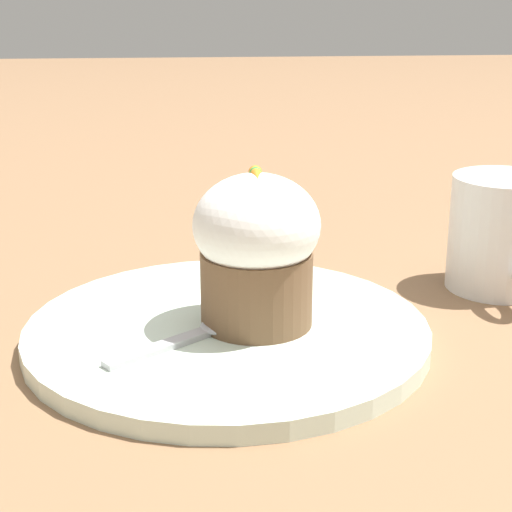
{
  "coord_description": "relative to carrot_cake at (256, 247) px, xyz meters",
  "views": [
    {
      "loc": [
        0.52,
        -0.02,
        0.23
      ],
      "look_at": [
        -0.0,
        0.02,
        0.06
      ],
      "focal_mm": 60.0,
      "sensor_mm": 36.0,
      "label": 1
    }
  ],
  "objects": [
    {
      "name": "dessert_plate",
      "position": [
        0.0,
        -0.02,
        -0.06
      ],
      "size": [
        0.27,
        0.27,
        0.01
      ],
      "color": "silver",
      "rests_on": "ground_plane"
    },
    {
      "name": "spoon",
      "position": [
        0.02,
        -0.03,
        -0.05
      ],
      "size": [
        0.08,
        0.1,
        0.01
      ],
      "color": "#B7B7BC",
      "rests_on": "dessert_plate"
    },
    {
      "name": "coffee_cup",
      "position": [
        -0.08,
        0.19,
        -0.02
      ],
      "size": [
        0.11,
        0.08,
        0.09
      ],
      "color": "white",
      "rests_on": "ground_plane"
    },
    {
      "name": "carrot_cake",
      "position": [
        0.0,
        0.0,
        0.0
      ],
      "size": [
        0.08,
        0.08,
        0.1
      ],
      "color": "brown",
      "rests_on": "dessert_plate"
    },
    {
      "name": "ground_plane",
      "position": [
        0.0,
        -0.02,
        -0.06
      ],
      "size": [
        4.0,
        4.0,
        0.0
      ],
      "primitive_type": "plane",
      "color": "#846042"
    }
  ]
}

